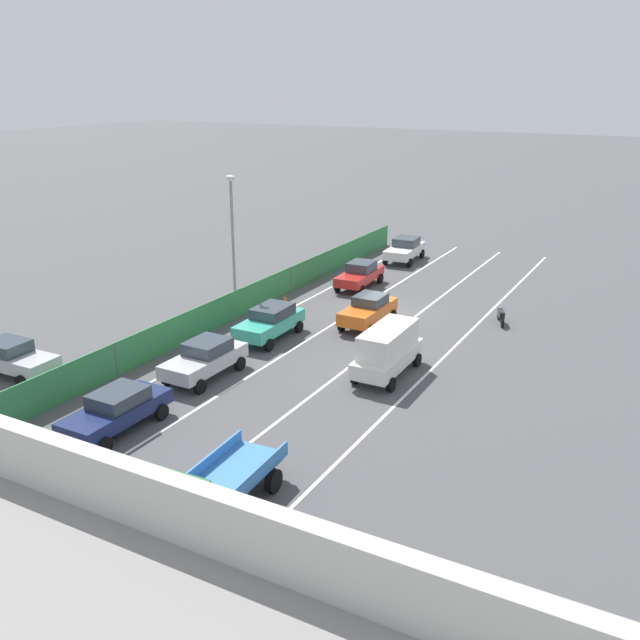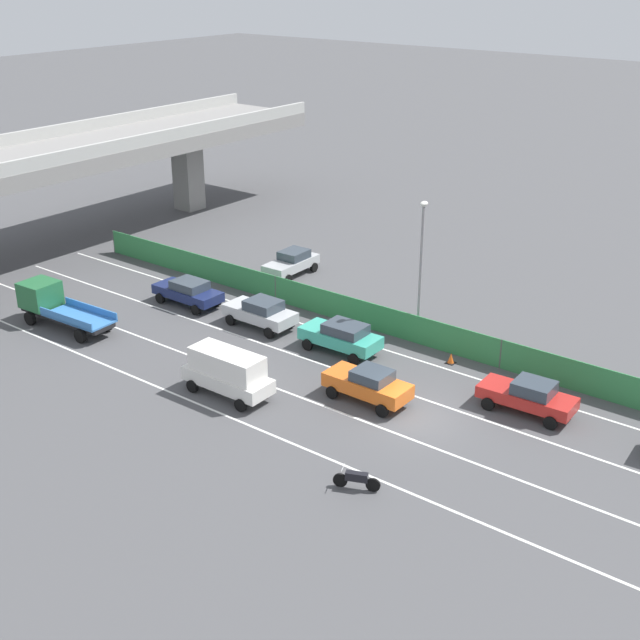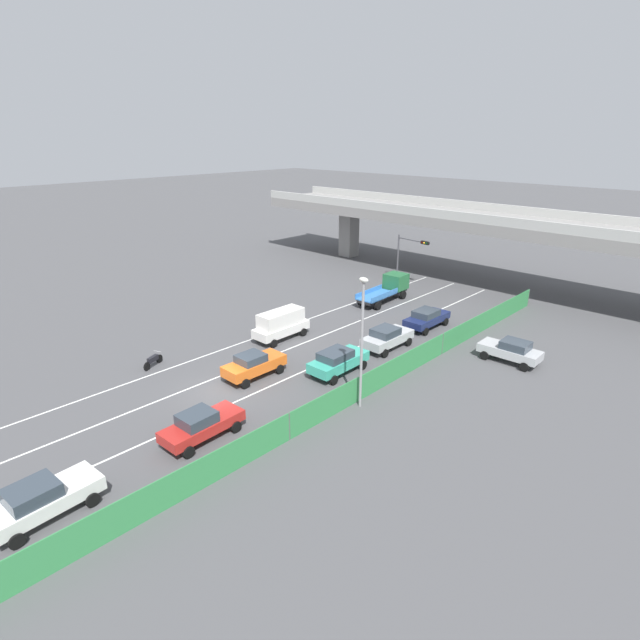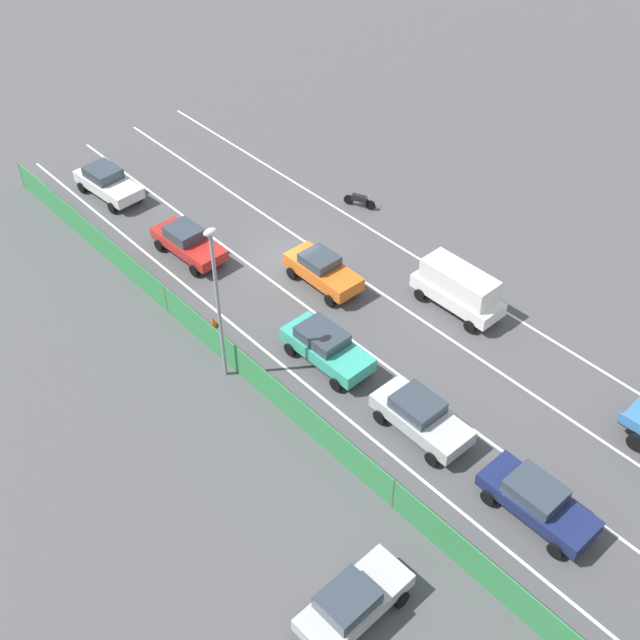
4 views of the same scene
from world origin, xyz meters
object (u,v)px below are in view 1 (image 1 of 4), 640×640
at_px(car_taxi_teal, 270,321).
at_px(motorcycle, 501,316).
at_px(car_hatchback_white, 405,249).
at_px(car_sedan_navy, 117,409).
at_px(car_taxi_orange, 368,310).
at_px(car_sedan_silver, 205,358).
at_px(traffic_light, 66,578).
at_px(traffic_cone, 285,300).
at_px(flatbed_truck_blue, 188,504).
at_px(parked_wagon_silver, 12,357).
at_px(car_van_white, 388,349).
at_px(street_lamp, 233,233).
at_px(car_sedan_red, 360,274).

relative_size(car_taxi_teal, motorcycle, 2.47).
xyz_separation_m(car_hatchback_white, car_sedan_navy, (-0.45, 30.21, -0.04)).
distance_m(car_taxi_teal, car_taxi_orange, 5.62).
xyz_separation_m(car_sedan_silver, car_sedan_navy, (-0.19, 5.74, -0.03)).
xyz_separation_m(traffic_light, traffic_cone, (11.49, -26.83, -3.39)).
height_order(flatbed_truck_blue, motorcycle, flatbed_truck_blue).
bearing_deg(car_sedan_silver, parked_wagon_silver, 27.83).
bearing_deg(car_sedan_navy, motorcycle, -116.31).
bearing_deg(car_sedan_navy, traffic_cone, -80.80).
xyz_separation_m(car_van_white, flatbed_truck_blue, (0.18, 14.01, -0.06)).
relative_size(car_van_white, parked_wagon_silver, 1.11).
bearing_deg(car_taxi_orange, traffic_light, 101.94).
height_order(car_hatchback_white, street_lamp, street_lamp).
xyz_separation_m(car_sedan_red, street_lamp, (3.89, 8.44, 3.87)).
distance_m(car_van_white, flatbed_truck_blue, 14.01).
relative_size(car_taxi_orange, street_lamp, 0.54).
height_order(car_hatchback_white, car_taxi_orange, car_hatchback_white).
bearing_deg(street_lamp, car_hatchback_white, -102.97).
bearing_deg(traffic_light, car_taxi_orange, -78.06).
relative_size(parked_wagon_silver, traffic_cone, 7.44).
xyz_separation_m(car_taxi_teal, car_sedan_silver, (-0.13, 5.67, -0.02)).
bearing_deg(car_sedan_silver, car_sedan_navy, 91.90).
bearing_deg(car_van_white, car_sedan_silver, 30.25).
xyz_separation_m(car_sedan_silver, traffic_cone, (2.53, -11.07, -0.66)).
bearing_deg(traffic_light, traffic_cone, -66.82).
xyz_separation_m(car_sedan_silver, street_lamp, (4.04, -8.08, 3.84)).
height_order(car_sedan_red, car_taxi_orange, car_taxi_orange).
height_order(car_taxi_orange, car_sedan_navy, car_taxi_orange).
bearing_deg(traffic_cone, car_hatchback_white, -99.61).
bearing_deg(motorcycle, traffic_light, 88.28).
bearing_deg(flatbed_truck_blue, car_taxi_orange, -80.02).
bearing_deg(traffic_light, car_van_white, -84.90).
xyz_separation_m(car_hatchback_white, car_taxi_orange, (-3.78, 14.51, -0.01)).
bearing_deg(traffic_cone, car_taxi_orange, 169.55).
height_order(car_sedan_red, traffic_light, traffic_light).
xyz_separation_m(car_hatchback_white, flatbed_truck_blue, (-7.26, 34.29, 0.29)).
bearing_deg(car_sedan_silver, street_lamp, -63.43).
height_order(car_taxi_orange, parked_wagon_silver, car_taxi_orange).
height_order(car_van_white, car_sedan_navy, car_van_white).
height_order(car_taxi_teal, car_van_white, car_van_white).
bearing_deg(car_sedan_navy, car_taxi_teal, -88.41).
relative_size(car_van_white, flatbed_truck_blue, 0.73).
relative_size(flatbed_truck_blue, traffic_light, 1.28).
relative_size(traffic_light, traffic_cone, 8.85).
height_order(traffic_light, street_lamp, street_lamp).
relative_size(car_sedan_navy, traffic_cone, 7.98).
bearing_deg(car_hatchback_white, traffic_cone, 80.39).
bearing_deg(car_sedan_red, motorcycle, 164.68).
height_order(car_sedan_navy, parked_wagon_silver, parked_wagon_silver).
bearing_deg(car_taxi_teal, traffic_cone, -65.97).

